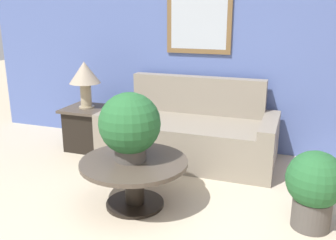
% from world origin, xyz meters
% --- Properties ---
extents(wall_back, '(7.57, 0.09, 2.60)m').
position_xyz_m(wall_back, '(-0.01, 2.87, 1.31)').
color(wall_back, '#5166A8').
rests_on(wall_back, ground_plane).
extents(couch_main, '(2.09, 0.96, 0.98)m').
position_xyz_m(couch_main, '(-0.57, 2.33, 0.31)').
color(couch_main, gray).
rests_on(couch_main, ground_plane).
extents(coffee_table, '(1.00, 1.00, 0.46)m').
position_xyz_m(coffee_table, '(-0.72, 1.01, 0.33)').
color(coffee_table, black).
rests_on(coffee_table, ground_plane).
extents(side_table, '(0.56, 0.56, 0.56)m').
position_xyz_m(side_table, '(-1.94, 2.21, 0.29)').
color(side_table, black).
rests_on(side_table, ground_plane).
extents(table_lamp, '(0.40, 0.40, 0.60)m').
position_xyz_m(table_lamp, '(-1.94, 2.21, 0.98)').
color(table_lamp, tan).
rests_on(table_lamp, side_table).
extents(potted_plant_on_table, '(0.56, 0.56, 0.63)m').
position_xyz_m(potted_plant_on_table, '(-0.75, 1.02, 0.79)').
color(potted_plant_on_table, '#4C4742').
rests_on(potted_plant_on_table, coffee_table).
extents(potted_plant_floor, '(0.48, 0.48, 0.68)m').
position_xyz_m(potted_plant_floor, '(0.85, 1.17, 0.38)').
color(potted_plant_floor, '#4C4742').
rests_on(potted_plant_floor, ground_plane).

